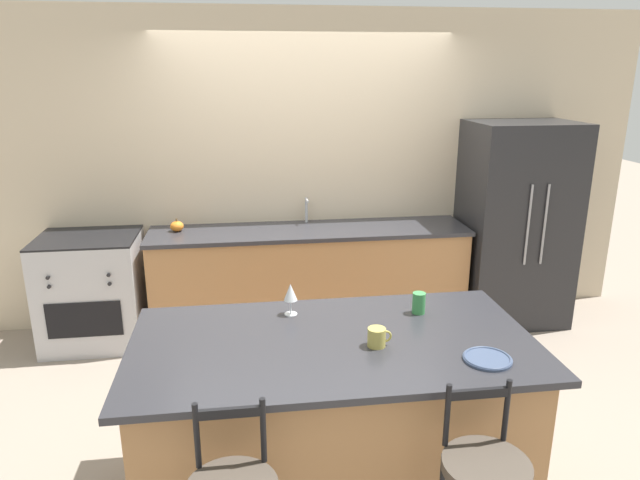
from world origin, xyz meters
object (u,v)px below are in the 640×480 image
object	(u,v)px
oven_range	(93,290)
refrigerator	(515,224)
wine_glass	(290,293)
pumpkin_decoration	(177,226)
coffee_mug	(377,337)
dinner_plate	(487,358)
tumbler_cup	(419,303)

from	to	relation	value
oven_range	refrigerator	bearing A→B (deg)	-0.24
oven_range	wine_glass	xyz separation A→B (m)	(1.49, -1.73, 0.59)
pumpkin_decoration	coffee_mug	bearing A→B (deg)	-62.58
dinner_plate	tumbler_cup	world-z (taller)	tumbler_cup
coffee_mug	tumbler_cup	bearing A→B (deg)	47.81
tumbler_cup	dinner_plate	bearing A→B (deg)	-74.33
wine_glass	refrigerator	bearing A→B (deg)	38.63
oven_range	wine_glass	bearing A→B (deg)	-49.17
oven_range	pumpkin_decoration	size ratio (longest dim) A/B	8.33
refrigerator	oven_range	distance (m)	3.66
refrigerator	coffee_mug	size ratio (longest dim) A/B	14.88
refrigerator	dinner_plate	distance (m)	2.68
oven_range	tumbler_cup	world-z (taller)	tumbler_cup
wine_glass	coffee_mug	world-z (taller)	wine_glass
coffee_mug	pumpkin_decoration	distance (m)	2.54
refrigerator	oven_range	bearing A→B (deg)	179.76
coffee_mug	dinner_plate	bearing A→B (deg)	-23.77
dinner_plate	wine_glass	xyz separation A→B (m)	(-0.85, 0.64, 0.12)
coffee_mug	wine_glass	bearing A→B (deg)	131.74
pumpkin_decoration	wine_glass	bearing A→B (deg)	-66.66
refrigerator	tumbler_cup	xyz separation A→B (m)	(-1.44, -1.79, 0.09)
dinner_plate	wine_glass	world-z (taller)	wine_glass
refrigerator	dinner_plate	xyz separation A→B (m)	(-1.29, -2.35, 0.04)
dinner_plate	tumbler_cup	bearing A→B (deg)	105.67
tumbler_cup	pumpkin_decoration	world-z (taller)	tumbler_cup
wine_glass	tumbler_cup	world-z (taller)	wine_glass
oven_range	coffee_mug	world-z (taller)	coffee_mug
dinner_plate	pumpkin_decoration	distance (m)	2.96
coffee_mug	pumpkin_decoration	world-z (taller)	pumpkin_decoration
dinner_plate	tumbler_cup	distance (m)	0.58
coffee_mug	tumbler_cup	xyz separation A→B (m)	(0.32, 0.35, 0.01)
pumpkin_decoration	tumbler_cup	bearing A→B (deg)	-52.06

